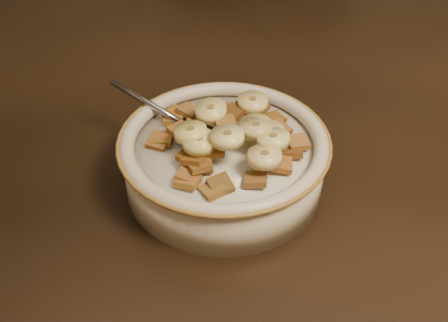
# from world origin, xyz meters

# --- Properties ---
(table) EXTENTS (1.41, 0.92, 0.04)m
(table) POSITION_xyz_m (0.00, 0.00, 0.73)
(table) COLOR black
(table) RESTS_ON floor
(chair) EXTENTS (0.47, 0.47, 0.96)m
(chair) POSITION_xyz_m (-0.19, 0.61, 0.48)
(chair) COLOR black
(chair) RESTS_ON floor
(cereal_bowl) EXTENTS (0.20, 0.20, 0.05)m
(cereal_bowl) POSITION_xyz_m (-0.20, -0.04, 0.77)
(cereal_bowl) COLOR beige
(cereal_bowl) RESTS_ON table
(milk) EXTENTS (0.17, 0.17, 0.00)m
(milk) POSITION_xyz_m (-0.20, -0.04, 0.80)
(milk) COLOR silver
(milk) RESTS_ON cereal_bowl
(spoon) EXTENTS (0.06, 0.05, 0.01)m
(spoon) POSITION_xyz_m (-0.23, -0.02, 0.80)
(spoon) COLOR #8E91A1
(spoon) RESTS_ON cereal_bowl
(cereal_square_0) EXTENTS (0.02, 0.02, 0.01)m
(cereal_square_0) POSITION_xyz_m (-0.25, -0.00, 0.80)
(cereal_square_0) COLOR #975722
(cereal_square_0) RESTS_ON milk
(cereal_square_1) EXTENTS (0.03, 0.03, 0.01)m
(cereal_square_1) POSITION_xyz_m (-0.15, 0.00, 0.80)
(cereal_square_1) COLOR #8F5B1C
(cereal_square_1) RESTS_ON milk
(cereal_square_2) EXTENTS (0.03, 0.03, 0.01)m
(cereal_square_2) POSITION_xyz_m (-0.15, -0.02, 0.81)
(cereal_square_2) COLOR #945625
(cereal_square_2) RESTS_ON milk
(cereal_square_3) EXTENTS (0.03, 0.03, 0.01)m
(cereal_square_3) POSITION_xyz_m (-0.22, -0.08, 0.81)
(cereal_square_3) COLOR brown
(cereal_square_3) RESTS_ON milk
(cereal_square_4) EXTENTS (0.03, 0.03, 0.01)m
(cereal_square_4) POSITION_xyz_m (-0.23, -0.07, 0.81)
(cereal_square_4) COLOR brown
(cereal_square_4) RESTS_ON milk
(cereal_square_5) EXTENTS (0.02, 0.02, 0.01)m
(cereal_square_5) POSITION_xyz_m (-0.14, -0.07, 0.81)
(cereal_square_5) COLOR #9B511D
(cereal_square_5) RESTS_ON milk
(cereal_square_6) EXTENTS (0.03, 0.03, 0.01)m
(cereal_square_6) POSITION_xyz_m (-0.22, -0.08, 0.81)
(cereal_square_6) COLOR brown
(cereal_square_6) RESTS_ON milk
(cereal_square_7) EXTENTS (0.03, 0.03, 0.01)m
(cereal_square_7) POSITION_xyz_m (-0.19, -0.00, 0.81)
(cereal_square_7) COLOR brown
(cereal_square_7) RESTS_ON milk
(cereal_square_8) EXTENTS (0.03, 0.03, 0.01)m
(cereal_square_8) POSITION_xyz_m (-0.20, -0.10, 0.80)
(cereal_square_8) COLOR brown
(cereal_square_8) RESTS_ON milk
(cereal_square_9) EXTENTS (0.02, 0.02, 0.01)m
(cereal_square_9) POSITION_xyz_m (-0.17, -0.09, 0.81)
(cereal_square_9) COLOR brown
(cereal_square_9) RESTS_ON milk
(cereal_square_10) EXTENTS (0.02, 0.02, 0.01)m
(cereal_square_10) POSITION_xyz_m (-0.21, -0.06, 0.82)
(cereal_square_10) COLOR brown
(cereal_square_10) RESTS_ON milk
(cereal_square_11) EXTENTS (0.02, 0.03, 0.01)m
(cereal_square_11) POSITION_xyz_m (-0.23, -0.10, 0.80)
(cereal_square_11) COLOR olive
(cereal_square_11) RESTS_ON milk
(cereal_square_12) EXTENTS (0.02, 0.03, 0.01)m
(cereal_square_12) POSITION_xyz_m (-0.26, -0.04, 0.80)
(cereal_square_12) COLOR brown
(cereal_square_12) RESTS_ON milk
(cereal_square_13) EXTENTS (0.03, 0.03, 0.01)m
(cereal_square_13) POSITION_xyz_m (-0.17, -0.03, 0.82)
(cereal_square_13) COLOR brown
(cereal_square_13) RESTS_ON milk
(cereal_square_14) EXTENTS (0.02, 0.02, 0.01)m
(cereal_square_14) POSITION_xyz_m (-0.26, -0.04, 0.80)
(cereal_square_14) COLOR brown
(cereal_square_14) RESTS_ON milk
(cereal_square_15) EXTENTS (0.03, 0.03, 0.01)m
(cereal_square_15) POSITION_xyz_m (-0.24, -0.03, 0.81)
(cereal_square_15) COLOR #98551E
(cereal_square_15) RESTS_ON milk
(cereal_square_16) EXTENTS (0.03, 0.03, 0.01)m
(cereal_square_16) POSITION_xyz_m (-0.22, -0.08, 0.81)
(cereal_square_16) COLOR brown
(cereal_square_16) RESTS_ON milk
(cereal_square_17) EXTENTS (0.02, 0.02, 0.01)m
(cereal_square_17) POSITION_xyz_m (-0.13, -0.05, 0.80)
(cereal_square_17) COLOR brown
(cereal_square_17) RESTS_ON milk
(cereal_square_18) EXTENTS (0.03, 0.03, 0.01)m
(cereal_square_18) POSITION_xyz_m (-0.14, -0.02, 0.81)
(cereal_square_18) COLOR #935F32
(cereal_square_18) RESTS_ON milk
(cereal_square_19) EXTENTS (0.03, 0.03, 0.01)m
(cereal_square_19) POSITION_xyz_m (-0.24, 0.01, 0.81)
(cereal_square_19) COLOR brown
(cereal_square_19) RESTS_ON milk
(cereal_square_20) EXTENTS (0.02, 0.02, 0.01)m
(cereal_square_20) POSITION_xyz_m (-0.18, 0.01, 0.81)
(cereal_square_20) COLOR brown
(cereal_square_20) RESTS_ON milk
(cereal_square_21) EXTENTS (0.03, 0.02, 0.01)m
(cereal_square_21) POSITION_xyz_m (-0.20, 0.01, 0.81)
(cereal_square_21) COLOR brown
(cereal_square_21) RESTS_ON milk
(cereal_square_22) EXTENTS (0.03, 0.03, 0.01)m
(cereal_square_22) POSITION_xyz_m (-0.21, -0.00, 0.81)
(cereal_square_22) COLOR brown
(cereal_square_22) RESTS_ON milk
(cereal_square_23) EXTENTS (0.03, 0.03, 0.01)m
(cereal_square_23) POSITION_xyz_m (-0.17, 0.02, 0.80)
(cereal_square_23) COLOR brown
(cereal_square_23) RESTS_ON milk
(cereal_square_24) EXTENTS (0.03, 0.03, 0.01)m
(cereal_square_24) POSITION_xyz_m (-0.20, -0.11, 0.80)
(cereal_square_24) COLOR olive
(cereal_square_24) RESTS_ON milk
(cereal_square_25) EXTENTS (0.03, 0.03, 0.01)m
(cereal_square_25) POSITION_xyz_m (-0.13, -0.04, 0.81)
(cereal_square_25) COLOR olive
(cereal_square_25) RESTS_ON milk
(cereal_square_26) EXTENTS (0.02, 0.02, 0.01)m
(cereal_square_26) POSITION_xyz_m (-0.23, -0.09, 0.80)
(cereal_square_26) COLOR #965325
(cereal_square_26) RESTS_ON milk
(cereal_square_27) EXTENTS (0.03, 0.03, 0.01)m
(cereal_square_27) POSITION_xyz_m (-0.25, 0.00, 0.80)
(cereal_square_27) COLOR #966519
(cereal_square_27) RESTS_ON milk
(cereal_square_28) EXTENTS (0.03, 0.03, 0.01)m
(cereal_square_28) POSITION_xyz_m (-0.20, -0.03, 0.82)
(cereal_square_28) COLOR olive
(cereal_square_28) RESTS_ON milk
(cereal_square_29) EXTENTS (0.02, 0.02, 0.01)m
(cereal_square_29) POSITION_xyz_m (-0.23, -0.03, 0.81)
(cereal_square_29) COLOR brown
(cereal_square_29) RESTS_ON milk
(banana_slice_0) EXTENTS (0.04, 0.04, 0.01)m
(banana_slice_0) POSITION_xyz_m (-0.22, -0.06, 0.82)
(banana_slice_0) COLOR beige
(banana_slice_0) RESTS_ON milk
(banana_slice_1) EXTENTS (0.04, 0.04, 0.01)m
(banana_slice_1) POSITION_xyz_m (-0.17, -0.04, 0.83)
(banana_slice_1) COLOR tan
(banana_slice_1) RESTS_ON milk
(banana_slice_2) EXTENTS (0.04, 0.04, 0.02)m
(banana_slice_2) POSITION_xyz_m (-0.15, -0.06, 0.82)
(banana_slice_2) COLOR #ECE18A
(banana_slice_2) RESTS_ON milk
(banana_slice_3) EXTENTS (0.04, 0.04, 0.01)m
(banana_slice_3) POSITION_xyz_m (-0.17, -0.04, 0.82)
(banana_slice_3) COLOR #CCC064
(banana_slice_3) RESTS_ON milk
(banana_slice_4) EXTENTS (0.04, 0.04, 0.01)m
(banana_slice_4) POSITION_xyz_m (-0.17, 0.01, 0.82)
(banana_slice_4) COLOR #FCDE8D
(banana_slice_4) RESTS_ON milk
(banana_slice_5) EXTENTS (0.04, 0.04, 0.01)m
(banana_slice_5) POSITION_xyz_m (-0.16, -0.08, 0.82)
(banana_slice_5) COLOR #F6D890
(banana_slice_5) RESTS_ON milk
(banana_slice_6) EXTENTS (0.03, 0.03, 0.01)m
(banana_slice_6) POSITION_xyz_m (-0.21, -0.02, 0.83)
(banana_slice_6) COLOR #FFEE9B
(banana_slice_6) RESTS_ON milk
(banana_slice_7) EXTENTS (0.04, 0.04, 0.01)m
(banana_slice_7) POSITION_xyz_m (-0.23, -0.05, 0.83)
(banana_slice_7) COLOR #DACC6E
(banana_slice_7) RESTS_ON milk
(banana_slice_8) EXTENTS (0.04, 0.04, 0.01)m
(banana_slice_8) POSITION_xyz_m (-0.19, -0.07, 0.83)
(banana_slice_8) COLOR #F9E68B
(banana_slice_8) RESTS_ON milk
(banana_slice_9) EXTENTS (0.04, 0.04, 0.01)m
(banana_slice_9) POSITION_xyz_m (-0.16, -0.04, 0.82)
(banana_slice_9) COLOR beige
(banana_slice_9) RESTS_ON milk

